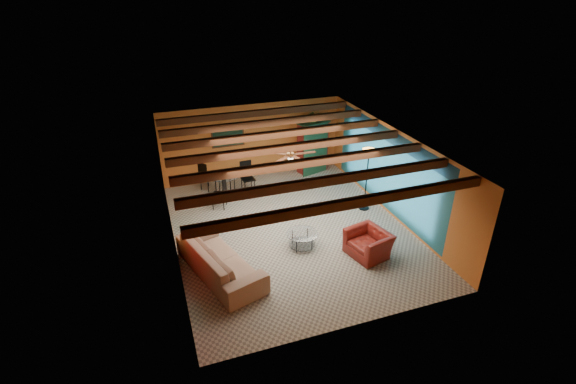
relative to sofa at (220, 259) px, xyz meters
name	(u,v)px	position (x,y,z in m)	size (l,w,h in m)	color
room	(289,153)	(2.30, 1.42, 1.95)	(6.52, 8.01, 2.71)	#9A9689
sofa	(220,259)	(0.00, 0.00, 0.00)	(2.80, 1.10, 0.82)	#977562
armchair	(368,243)	(3.84, -0.51, -0.06)	(1.06, 0.93, 0.69)	maroon
coffee_table	(302,240)	(2.32, 0.39, -0.19)	(0.86, 0.86, 0.44)	white
dining_table	(225,181)	(0.97, 4.07, 0.12)	(2.05, 2.05, 1.07)	white
armoire	(313,148)	(4.50, 5.01, 0.53)	(1.07, 0.53, 1.88)	maroon
floor_lamp	(366,180)	(4.95, 1.74, 0.60)	(0.41, 0.41, 2.02)	black
ceiling_fan	(290,155)	(2.30, 1.31, 1.95)	(1.50, 1.50, 0.44)	#472614
painting	(228,137)	(1.40, 5.27, 1.24)	(1.05, 0.03, 0.65)	black
potted_plant	(314,116)	(4.50, 5.01, 1.72)	(0.45, 0.39, 0.49)	#26661E
vase	(223,164)	(0.97, 4.07, 0.76)	(0.19, 0.19, 0.20)	orange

